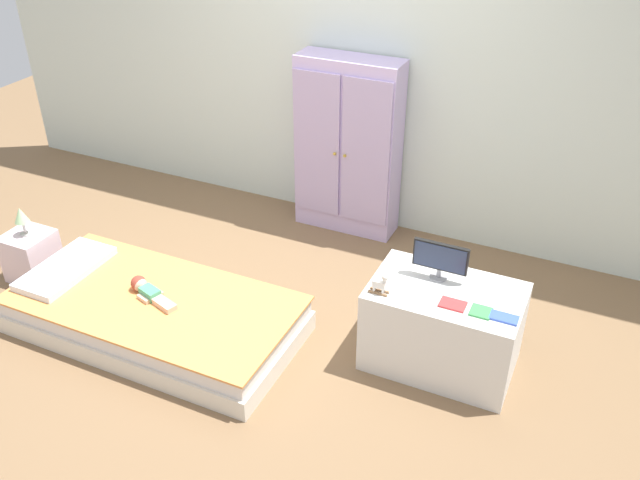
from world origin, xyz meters
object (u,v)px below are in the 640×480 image
wardrobe (348,147)px  tv_monitor (440,258)px  table_lamp (21,216)px  book_green (481,312)px  doll (146,289)px  nightstand (32,256)px  rocking_horse_toy (381,284)px  book_blue (504,318)px  book_red (453,304)px  tv_stand (443,327)px  bed (156,315)px

wardrobe → tv_monitor: 1.55m
table_lamp → book_green: bearing=4.1°
table_lamp → doll: bearing=-5.8°
nightstand → wardrobe: 2.37m
rocking_horse_toy → book_blue: bearing=5.3°
nightstand → rocking_horse_toy: 2.54m
table_lamp → book_red: (2.89, 0.22, 0.04)m
doll → wardrobe: 1.84m
table_lamp → rocking_horse_toy: rocking_horse_toy is taller
book_green → book_blue: bearing=0.0°
tv_monitor → tv_stand: bearing=-49.1°
rocking_horse_toy → book_green: bearing=6.5°
book_red → book_blue: book_blue is taller
doll → wardrobe: bearing=69.6°
wardrobe → book_green: 1.92m
tv_stand → book_red: (0.06, -0.12, 0.27)m
nightstand → book_green: size_ratio=3.12×
doll → tv_monitor: (1.67, 0.54, 0.37)m
wardrobe → doll: bearing=-110.4°
rocking_horse_toy → book_green: (0.54, 0.06, -0.06)m
wardrobe → book_red: size_ratio=9.58×
nightstand → table_lamp: table_lamp is taller
bed → book_blue: book_blue is taller
wardrobe → tv_monitor: (1.05, -1.15, -0.02)m
book_blue → book_red: bearing=180.0°
tv_stand → rocking_horse_toy: rocking_horse_toy is taller
rocking_horse_toy → book_red: rocking_horse_toy is taller
nightstand → tv_stand: 2.85m
book_green → book_blue: size_ratio=0.75×
bed → nightstand: bearing=173.7°
doll → tv_stand: bearing=14.3°
tv_stand → book_green: size_ratio=7.67×
bed → book_red: size_ratio=12.69×
tv_stand → rocking_horse_toy: size_ratio=6.42×
bed → book_red: bearing=11.0°
tv_monitor → book_green: 0.39m
nightstand → tv_monitor: bearing=8.9°
bed → doll: bearing=165.3°
rocking_horse_toy → book_blue: size_ratio=0.90×
doll → table_lamp: size_ratio=1.86×
tv_monitor → doll: bearing=-162.2°
wardrobe → tv_stand: bearing=-47.7°
wardrobe → book_blue: wardrobe is taller
wardrobe → rocking_horse_toy: (0.80, -1.42, -0.09)m
tv_stand → tv_monitor: (-0.08, 0.09, 0.40)m
table_lamp → wardrobe: wardrobe is taller
nightstand → book_red: size_ratio=2.45×
book_green → doll: bearing=-170.6°
bed → tv_monitor: tv_monitor is taller
doll → book_blue: 2.13m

